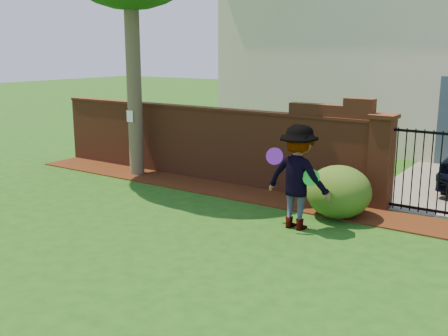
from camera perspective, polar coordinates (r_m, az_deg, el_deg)
The scene contains 11 objects.
ground at distance 8.86m, azimuth -7.48°, elevation -7.98°, with size 80.00×80.00×0.01m, color #1C4912.
mulch_bed at distance 11.92m, azimuth -0.23°, elevation -2.34°, with size 11.10×1.08×0.03m, color #37180A.
brick_wall at distance 12.85m, azimuth -2.45°, elevation 2.92°, with size 8.70×0.31×2.16m.
pillar_left at distance 10.85m, azimuth 16.58°, elevation 0.72°, with size 0.50×0.50×1.88m.
iron_gate at distance 10.60m, azimuth 22.19°, elevation -0.54°, with size 1.78×0.03×1.60m.
house at distance 18.71m, azimuth 20.63°, elevation 12.08°, with size 12.40×6.40×6.30m.
paper_notice at distance 13.20m, azimuth -10.12°, elevation 5.51°, with size 0.20×0.01×0.28m, color white.
shrub_left at distance 10.14m, azimuth 12.26°, elevation -2.52°, with size 1.22×1.22×0.99m, color #255218.
man at distance 9.28m, azimuth 7.85°, elevation -1.03°, with size 1.20×0.69×1.85m, color gray.
frisbee_purple at distance 9.08m, azimuth 5.47°, elevation 1.28°, with size 0.30×0.30×0.03m, color purple.
frisbee_green at distance 9.08m, azimuth 9.37°, elevation -1.03°, with size 0.30×0.30×0.03m, color #1CD436.
Camera 1 is at (5.57, -6.15, 3.11)m, focal length 42.43 mm.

